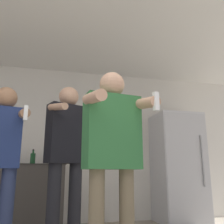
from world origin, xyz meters
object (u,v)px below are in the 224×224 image
object	(u,v)px
bottle_short_whiskey	(33,158)
person_man_side	(0,155)
person_woman_foreground	(113,146)
person_spectator_back	(67,150)
refrigerator	(178,167)

from	to	relation	value
bottle_short_whiskey	person_man_side	size ratio (longest dim) A/B	0.14
person_woman_foreground	person_spectator_back	xyz separation A→B (m)	(-0.32, 0.88, 0.04)
bottle_short_whiskey	person_man_side	bearing A→B (deg)	-98.53
person_woman_foreground	person_spectator_back	bearing A→B (deg)	110.04
bottle_short_whiskey	person_woman_foreground	bearing A→B (deg)	-69.28
bottle_short_whiskey	person_woman_foreground	world-z (taller)	person_woman_foreground
person_woman_foreground	bottle_short_whiskey	bearing A→B (deg)	110.72
person_man_side	person_spectator_back	bearing A→B (deg)	13.93
person_woman_foreground	person_spectator_back	distance (m)	0.94
refrigerator	person_spectator_back	size ratio (longest dim) A/B	1.00
person_spectator_back	bottle_short_whiskey	bearing A→B (deg)	111.24
bottle_short_whiskey	person_spectator_back	xyz separation A→B (m)	(0.45, -1.17, 0.02)
refrigerator	person_woman_foreground	bearing A→B (deg)	-128.64
bottle_short_whiskey	person_man_side	distance (m)	1.35
bottle_short_whiskey	person_man_side	xyz separation A→B (m)	(-0.20, -1.33, -0.04)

